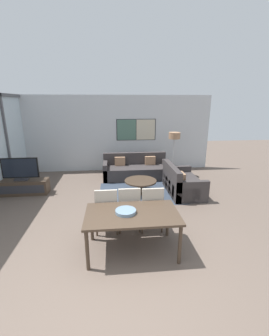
# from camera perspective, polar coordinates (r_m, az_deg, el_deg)

# --- Properties ---
(ground_plane) EXTENTS (24.00, 24.00, 0.00)m
(ground_plane) POSITION_cam_1_polar(r_m,az_deg,el_deg) (3.70, -4.09, -27.12)
(ground_plane) COLOR brown
(wall_back) EXTENTS (7.41, 0.09, 2.80)m
(wall_back) POSITION_cam_1_polar(r_m,az_deg,el_deg) (8.55, -5.34, 8.65)
(wall_back) COLOR silver
(wall_back) RESTS_ON ground_plane
(area_rug) EXTENTS (2.37, 1.80, 0.01)m
(area_rug) POSITION_cam_1_polar(r_m,az_deg,el_deg) (6.60, 1.52, -6.27)
(area_rug) COLOR #333D4C
(area_rug) RESTS_ON ground_plane
(tv_console) EXTENTS (1.42, 0.43, 0.42)m
(tv_console) POSITION_cam_1_polar(r_m,az_deg,el_deg) (7.20, -26.51, -4.33)
(tv_console) COLOR #423326
(tv_console) RESTS_ON ground_plane
(television) EXTENTS (1.00, 0.20, 0.65)m
(television) POSITION_cam_1_polar(r_m,az_deg,el_deg) (7.05, -27.04, -0.30)
(television) COLOR #2D2D33
(television) RESTS_ON tv_console
(sofa_main) EXTENTS (2.21, 0.88, 0.83)m
(sofa_main) POSITION_cam_1_polar(r_m,az_deg,el_deg) (7.84, 0.23, -0.46)
(sofa_main) COLOR #383333
(sofa_main) RESTS_ON ground_plane
(sofa_side) EXTENTS (0.88, 1.55, 0.83)m
(sofa_side) POSITION_cam_1_polar(r_m,az_deg,el_deg) (6.65, 11.68, -3.94)
(sofa_side) COLOR #383333
(sofa_side) RESTS_ON ground_plane
(coffee_table) EXTENTS (0.92, 0.92, 0.39)m
(coffee_table) POSITION_cam_1_polar(r_m,az_deg,el_deg) (6.49, 1.54, -3.92)
(coffee_table) COLOR #423326
(coffee_table) RESTS_ON ground_plane
(dining_table) EXTENTS (1.59, 0.93, 0.74)m
(dining_table) POSITION_cam_1_polar(r_m,az_deg,el_deg) (3.91, -0.61, -12.32)
(dining_table) COLOR #423326
(dining_table) RESTS_ON ground_plane
(dining_chair_left) EXTENTS (0.46, 0.46, 0.96)m
(dining_chair_left) POSITION_cam_1_polar(r_m,az_deg,el_deg) (4.53, -7.12, -10.06)
(dining_chair_left) COLOR #B2A899
(dining_chair_left) RESTS_ON ground_plane
(dining_chair_centre) EXTENTS (0.46, 0.46, 0.96)m
(dining_chair_centre) POSITION_cam_1_polar(r_m,az_deg,el_deg) (4.57, -1.38, -9.69)
(dining_chair_centre) COLOR #B2A899
(dining_chair_centre) RESTS_ON ground_plane
(dining_chair_right) EXTENTS (0.46, 0.46, 0.96)m
(dining_chair_right) POSITION_cam_1_polar(r_m,az_deg,el_deg) (4.59, 4.35, -9.62)
(dining_chair_right) COLOR #B2A899
(dining_chair_right) RESTS_ON ground_plane
(fruit_bowl) EXTENTS (0.35, 0.35, 0.06)m
(fruit_bowl) POSITION_cam_1_polar(r_m,az_deg,el_deg) (3.87, -2.25, -10.90)
(fruit_bowl) COLOR slate
(fruit_bowl) RESTS_ON dining_table
(floor_lamp) EXTENTS (0.39, 0.39, 1.55)m
(floor_lamp) POSITION_cam_1_polar(r_m,az_deg,el_deg) (7.93, 10.08, 7.43)
(floor_lamp) COLOR #2D2D33
(floor_lamp) RESTS_ON ground_plane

